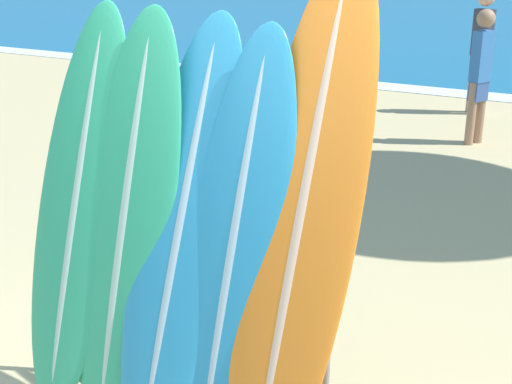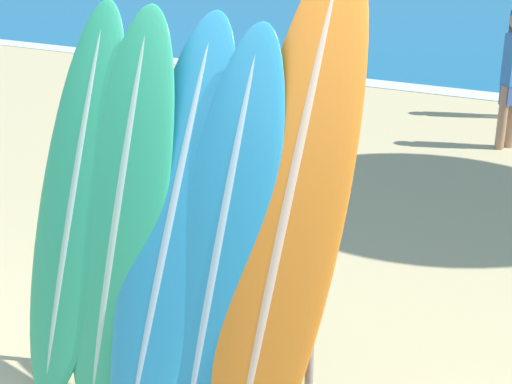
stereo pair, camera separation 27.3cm
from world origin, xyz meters
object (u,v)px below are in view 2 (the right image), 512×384
(surfboard_slot_0, at_px, (76,205))
(surfboard_slot_2, at_px, (172,231))
(surfboard_rack, at_px, (173,324))
(surfboard_slot_3, at_px, (222,249))
(surfboard_slot_1, at_px, (121,217))
(surfboard_slot_4, at_px, (287,222))
(person_mid_beach, at_px, (512,75))

(surfboard_slot_0, distance_m, surfboard_slot_2, 0.62)
(surfboard_rack, bearing_deg, surfboard_slot_3, -1.34)
(surfboard_slot_0, xyz_separation_m, surfboard_slot_1, (0.31, -0.00, -0.00))
(surfboard_slot_2, xyz_separation_m, surfboard_slot_4, (0.60, 0.07, 0.16))
(surfboard_slot_1, bearing_deg, surfboard_rack, 0.77)
(surfboard_slot_2, height_order, person_mid_beach, surfboard_slot_2)
(surfboard_slot_1, height_order, surfboard_slot_3, surfboard_slot_1)
(surfboard_slot_0, relative_size, surfboard_slot_3, 1.03)
(surfboard_rack, xyz_separation_m, surfboard_slot_4, (0.61, 0.07, 0.67))
(surfboard_rack, height_order, person_mid_beach, person_mid_beach)
(surfboard_slot_2, xyz_separation_m, surfboard_slot_3, (0.30, -0.01, -0.02))
(surfboard_slot_1, distance_m, surfboard_slot_3, 0.61)
(surfboard_slot_4, height_order, person_mid_beach, surfboard_slot_4)
(surfboard_slot_1, distance_m, surfboard_slot_2, 0.31)
(surfboard_rack, xyz_separation_m, person_mid_beach, (0.28, 5.90, 0.35))
(surfboard_slot_0, height_order, surfboard_slot_2, surfboard_slot_0)
(surfboard_slot_1, relative_size, person_mid_beach, 1.31)
(surfboard_rack, distance_m, person_mid_beach, 5.92)
(surfboard_rack, relative_size, surfboard_slot_2, 0.78)
(surfboard_rack, relative_size, surfboard_slot_1, 0.77)
(surfboard_slot_4, bearing_deg, person_mid_beach, 93.26)
(surfboard_slot_0, bearing_deg, surfboard_slot_1, -0.47)
(surfboard_slot_3, bearing_deg, surfboard_rack, 178.66)
(surfboard_rack, height_order, surfboard_slot_1, surfboard_slot_1)
(surfboard_slot_1, distance_m, surfboard_slot_4, 0.93)
(surfboard_slot_3, bearing_deg, surfboard_slot_4, 14.69)
(surfboard_rack, height_order, surfboard_slot_0, surfboard_slot_0)
(person_mid_beach, bearing_deg, surfboard_slot_3, -150.98)
(surfboard_rack, xyz_separation_m, surfboard_slot_3, (0.31, -0.01, 0.50))
(surfboard_slot_0, relative_size, surfboard_slot_1, 1.00)
(surfboard_rack, xyz_separation_m, surfboard_slot_0, (-0.61, -0.00, 0.53))
(surfboard_slot_1, distance_m, person_mid_beach, 5.93)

